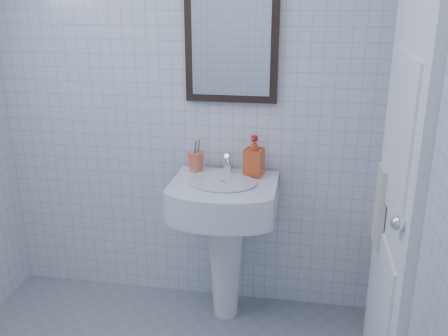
# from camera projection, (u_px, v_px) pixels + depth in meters

# --- Properties ---
(wall_back) EXTENTS (2.20, 0.02, 2.50)m
(wall_back) POSITION_uv_depth(u_px,v_px,m) (184.00, 98.00, 2.80)
(wall_back) COLOR silver
(wall_back) RESTS_ON ground
(wall_right) EXTENTS (0.02, 2.40, 2.50)m
(wall_right) POSITION_uv_depth(u_px,v_px,m) (442.00, 184.00, 1.50)
(wall_right) COLOR silver
(wall_right) RESTS_ON ground
(washbasin) EXTENTS (0.56, 0.41, 0.86)m
(washbasin) POSITION_uv_depth(u_px,v_px,m) (225.00, 226.00, 2.77)
(washbasin) COLOR white
(washbasin) RESTS_ON ground
(faucet) EXTENTS (0.05, 0.11, 0.13)m
(faucet) POSITION_uv_depth(u_px,v_px,m) (228.00, 164.00, 2.76)
(faucet) COLOR white
(faucet) RESTS_ON washbasin
(toothbrush_cup) EXTENTS (0.12, 0.12, 0.11)m
(toothbrush_cup) POSITION_uv_depth(u_px,v_px,m) (196.00, 161.00, 2.79)
(toothbrush_cup) COLOR #E86941
(toothbrush_cup) RESTS_ON washbasin
(soap_dispenser) EXTENTS (0.12, 0.12, 0.22)m
(soap_dispenser) POSITION_uv_depth(u_px,v_px,m) (254.00, 156.00, 2.72)
(soap_dispenser) COLOR red
(soap_dispenser) RESTS_ON washbasin
(wall_mirror) EXTENTS (0.50, 0.04, 0.62)m
(wall_mirror) POSITION_uv_depth(u_px,v_px,m) (231.00, 44.00, 2.64)
(wall_mirror) COLOR black
(wall_mirror) RESTS_ON wall_back
(bathroom_door) EXTENTS (0.04, 0.80, 2.00)m
(bathroom_door) POSITION_uv_depth(u_px,v_px,m) (397.00, 194.00, 2.09)
(bathroom_door) COLOR white
(bathroom_door) RESTS_ON ground
(towel_ring) EXTENTS (0.01, 0.18, 0.18)m
(towel_ring) POSITION_uv_depth(u_px,v_px,m) (389.00, 170.00, 2.23)
(towel_ring) COLOR white
(towel_ring) RESTS_ON wall_right
(hand_towel) EXTENTS (0.03, 0.16, 0.38)m
(hand_towel) POSITION_uv_depth(u_px,v_px,m) (380.00, 207.00, 2.29)
(hand_towel) COLOR beige
(hand_towel) RESTS_ON towel_ring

